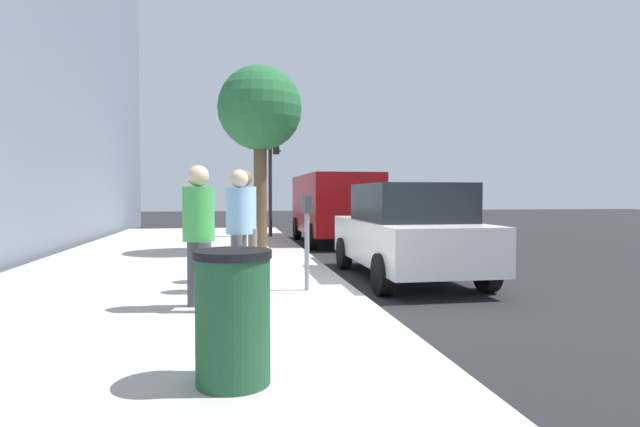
{
  "coord_description": "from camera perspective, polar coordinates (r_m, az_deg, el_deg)",
  "views": [
    {
      "loc": [
        -7.93,
        1.85,
        1.58
      ],
      "look_at": [
        0.24,
        0.43,
        1.26
      ],
      "focal_mm": 28.61,
      "sensor_mm": 36.0,
      "label": 1
    }
  ],
  "objects": [
    {
      "name": "parked_sedan_near",
      "position": [
        9.55,
        9.73,
        -1.96
      ],
      "size": [
        4.41,
        2.0,
        1.77
      ],
      "color": "silver",
      "rests_on": "ground_plane"
    },
    {
      "name": "pedestrian_bystander",
      "position": [
        6.48,
        -13.42,
        -1.18
      ],
      "size": [
        0.5,
        0.39,
        1.79
      ],
      "rotation": [
        0.0,
        0.0,
        -1.13
      ],
      "color": "#47474C",
      "rests_on": "sidewalk_slab"
    },
    {
      "name": "pedestrian_at_meter",
      "position": [
        7.51,
        -9.0,
        -0.68
      ],
      "size": [
        0.53,
        0.39,
        1.79
      ],
      "rotation": [
        0.0,
        0.0,
        -1.75
      ],
      "color": "#47474C",
      "rests_on": "sidewalk_slab"
    },
    {
      "name": "parking_officer",
      "position": [
        8.36,
        -8.49,
        -0.21
      ],
      "size": [
        0.43,
        0.44,
        1.82
      ],
      "rotation": [
        0.0,
        0.0,
        -2.37
      ],
      "color": "#726656",
      "rests_on": "sidewalk_slab"
    },
    {
      "name": "ground_plane",
      "position": [
        8.3,
        3.22,
        -8.8
      ],
      "size": [
        80.0,
        80.0,
        0.0
      ],
      "primitive_type": "plane",
      "color": "#232326",
      "rests_on": "ground"
    },
    {
      "name": "sidewalk_slab",
      "position": [
        8.16,
        -18.01,
        -8.56
      ],
      "size": [
        28.0,
        6.0,
        0.15
      ],
      "primitive_type": "cube",
      "color": "#B7B2A8",
      "rests_on": "ground_plane"
    },
    {
      "name": "trash_bin",
      "position": [
        3.97,
        -9.7,
        -11.3
      ],
      "size": [
        0.59,
        0.59,
        1.01
      ],
      "color": "#1E4C2D",
      "rests_on": "sidewalk_slab"
    },
    {
      "name": "street_tree",
      "position": [
        12.74,
        -6.73,
        11.33
      ],
      "size": [
        2.05,
        2.05,
        4.55
      ],
      "color": "brown",
      "rests_on": "sidewalk_slab"
    },
    {
      "name": "parked_van_far",
      "position": [
        16.21,
        1.5,
        1.04
      ],
      "size": [
        5.2,
        2.12,
        2.18
      ],
      "color": "maroon",
      "rests_on": "ground_plane"
    },
    {
      "name": "parking_meter",
      "position": [
        7.55,
        -1.47,
        -0.96
      ],
      "size": [
        0.36,
        0.12,
        1.41
      ],
      "color": "gray",
      "rests_on": "sidewalk_slab"
    },
    {
      "name": "traffic_signal",
      "position": [
        17.27,
        -5.26,
        5.48
      ],
      "size": [
        0.24,
        0.44,
        3.6
      ],
      "color": "black",
      "rests_on": "sidewalk_slab"
    }
  ]
}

